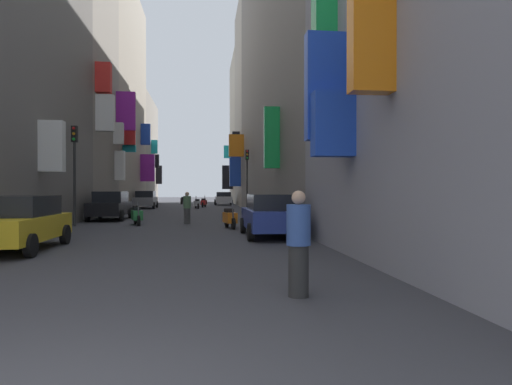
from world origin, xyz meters
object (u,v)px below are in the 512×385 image
(parked_car_yellow, at_px, (18,222))
(parked_car_grey, at_px, (145,199))
(parked_car_black, at_px, (110,205))
(pedestrian_crossing, at_px, (299,244))
(scooter_black, at_px, (184,200))
(scooter_green, at_px, (137,215))
(scooter_silver, at_px, (197,203))
(pedestrian_near_left, at_px, (187,208))
(scooter_orange, at_px, (230,218))
(parked_car_blue, at_px, (271,215))
(parked_car_silver, at_px, (223,198))
(scooter_red, at_px, (204,202))
(traffic_light_near_corner, at_px, (247,170))
(traffic_light_far_corner, at_px, (75,158))

(parked_car_yellow, relative_size, parked_car_grey, 1.01)
(parked_car_black, distance_m, pedestrian_crossing, 19.89)
(scooter_black, bearing_deg, scooter_green, -91.60)
(scooter_silver, height_order, pedestrian_near_left, pedestrian_near_left)
(scooter_orange, height_order, pedestrian_near_left, pedestrian_near_left)
(parked_car_blue, xyz_separation_m, parked_car_silver, (-0.25, 33.54, -0.03))
(scooter_red, relative_size, traffic_light_near_corner, 0.39)
(parked_car_silver, bearing_deg, scooter_silver, -106.61)
(parked_car_grey, bearing_deg, parked_car_yellow, -89.55)
(parked_car_yellow, distance_m, scooter_red, 30.51)
(parked_car_yellow, distance_m, traffic_light_near_corner, 21.86)
(parked_car_black, relative_size, scooter_green, 2.42)
(parked_car_grey, relative_size, pedestrian_crossing, 2.45)
(pedestrian_near_left, bearing_deg, parked_car_black, 142.11)
(scooter_red, height_order, scooter_orange, same)
(parked_car_silver, height_order, traffic_light_far_corner, traffic_light_far_corner)
(parked_car_yellow, relative_size, pedestrian_crossing, 2.48)
(parked_car_yellow, distance_m, parked_car_blue, 7.95)
(parked_car_black, relative_size, scooter_silver, 2.32)
(pedestrian_near_left, bearing_deg, scooter_green, -170.62)
(scooter_red, height_order, traffic_light_near_corner, traffic_light_near_corner)
(parked_car_black, distance_m, parked_car_yellow, 12.64)
(pedestrian_crossing, bearing_deg, scooter_green, 107.39)
(pedestrian_crossing, bearing_deg, scooter_red, 92.36)
(parked_car_yellow, height_order, traffic_light_near_corner, traffic_light_near_corner)
(parked_car_silver, bearing_deg, parked_car_yellow, -101.28)
(parked_car_yellow, distance_m, traffic_light_far_corner, 8.77)
(parked_car_black, bearing_deg, scooter_silver, 72.28)
(pedestrian_crossing, bearing_deg, scooter_black, 94.78)
(parked_car_yellow, height_order, traffic_light_far_corner, traffic_light_far_corner)
(pedestrian_near_left, bearing_deg, scooter_red, 87.76)
(scooter_orange, relative_size, scooter_black, 1.01)
(scooter_green, bearing_deg, scooter_black, 88.40)
(parked_car_blue, height_order, scooter_green, parked_car_blue)
(pedestrian_near_left, bearing_deg, parked_car_grey, 103.18)
(scooter_silver, relative_size, scooter_green, 1.04)
(parked_car_black, bearing_deg, scooter_green, -62.10)
(scooter_black, height_order, pedestrian_crossing, pedestrian_crossing)
(scooter_black, bearing_deg, parked_car_black, -96.08)
(parked_car_blue, height_order, scooter_silver, parked_car_blue)
(parked_car_black, xyz_separation_m, pedestrian_crossing, (6.69, -18.73, 0.01))
(scooter_silver, bearing_deg, pedestrian_crossing, -86.36)
(scooter_silver, bearing_deg, parked_car_yellow, -99.40)
(traffic_light_near_corner, bearing_deg, pedestrian_crossing, -93.79)
(scooter_red, bearing_deg, parked_car_grey, -162.32)
(scooter_orange, bearing_deg, parked_car_silver, 88.06)
(pedestrian_near_left, xyz_separation_m, traffic_light_near_corner, (4.04, 10.85, 2.38))
(scooter_silver, distance_m, traffic_light_far_corner, 19.51)
(pedestrian_crossing, distance_m, traffic_light_near_corner, 26.34)
(scooter_silver, xyz_separation_m, scooter_black, (-1.71, 12.61, -0.00))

